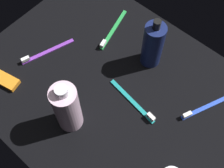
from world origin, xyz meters
The scene contains 8 objects.
ground_plane centered at (0.00, 0.00, -0.60)cm, with size 84.00×64.00×1.20cm, color black.
lotion_bottle centered at (-2.20, -15.64, 8.13)cm, with size 6.21×6.21×18.65cm.
bodywash_bottle centered at (1.99, 15.35, 8.98)cm, with size 6.92×6.92×19.65cm.
toothbrush_teal centered at (-8.30, -0.58, 0.61)cm, with size 18.00×3.56×2.10cm.
toothbrush_green centered at (14.01, -15.99, 0.61)cm, with size 5.68×17.73×2.10cm.
toothbrush_purple centered at (24.62, 4.56, 0.61)cm, with size 6.84×17.45×2.10cm.
toothbrush_blue centered at (-24.46, -13.07, 0.61)cm, with size 8.30×16.98×2.10cm.
snack_bar_orange centered at (26.92, 19.65, 0.75)cm, with size 10.40×4.00×1.50cm, color orange.
Camera 1 is at (-27.01, 30.76, 79.42)cm, focal length 47.66 mm.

